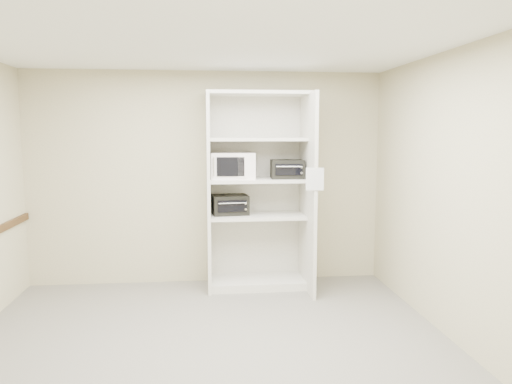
{
  "coord_description": "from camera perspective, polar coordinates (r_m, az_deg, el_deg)",
  "views": [
    {
      "loc": [
        -0.04,
        -4.39,
        1.94
      ],
      "look_at": [
        0.58,
        1.45,
        1.23
      ],
      "focal_mm": 35.0,
      "sensor_mm": 36.0,
      "label": 1
    }
  ],
  "objects": [
    {
      "name": "microwave",
      "position": [
        6.12,
        -2.57,
        3.04
      ],
      "size": [
        0.56,
        0.44,
        0.32
      ],
      "primitive_type": "cube",
      "rotation": [
        0.0,
        0.0,
        -0.08
      ],
      "color": "white",
      "rests_on": "shelving_unit"
    },
    {
      "name": "ceiling",
      "position": [
        4.46,
        -5.68,
        16.67
      ],
      "size": [
        4.5,
        4.0,
        0.01
      ],
      "primitive_type": "cube",
      "color": "white"
    },
    {
      "name": "shelving_unit",
      "position": [
        6.19,
        0.56,
        -0.62
      ],
      "size": [
        1.24,
        0.92,
        2.42
      ],
      "color": "silver",
      "rests_on": "floor"
    },
    {
      "name": "toaster_oven_upper",
      "position": [
        6.14,
        3.59,
        2.62
      ],
      "size": [
        0.41,
        0.31,
        0.23
      ],
      "primitive_type": "cube",
      "rotation": [
        0.0,
        0.0,
        -0.04
      ],
      "color": "black",
      "rests_on": "shelving_unit"
    },
    {
      "name": "floor",
      "position": [
        4.8,
        -5.27,
        -16.97
      ],
      "size": [
        4.5,
        4.0,
        0.01
      ],
      "primitive_type": "cube",
      "color": "#646156",
      "rests_on": "ground"
    },
    {
      "name": "paper_sign",
      "position": [
        5.63,
        6.74,
        1.48
      ],
      "size": [
        0.2,
        0.03,
        0.25
      ],
      "primitive_type": "cube",
      "rotation": [
        0.0,
        0.0,
        -0.1
      ],
      "color": "white",
      "rests_on": "shelving_unit"
    },
    {
      "name": "wall_back",
      "position": [
        6.42,
        -5.67,
        1.59
      ],
      "size": [
        4.5,
        0.02,
        2.7
      ],
      "primitive_type": "cube",
      "color": "tan",
      "rests_on": "ground"
    },
    {
      "name": "wall_right",
      "position": [
        4.99,
        21.34,
        -0.38
      ],
      "size": [
        0.02,
        4.0,
        2.7
      ],
      "primitive_type": "cube",
      "color": "tan",
      "rests_on": "ground"
    },
    {
      "name": "toaster_oven_lower",
      "position": [
        6.2,
        -2.99,
        -1.45
      ],
      "size": [
        0.47,
        0.37,
        0.24
      ],
      "primitive_type": "cube",
      "rotation": [
        0.0,
        0.0,
        0.11
      ],
      "color": "black",
      "rests_on": "shelving_unit"
    },
    {
      "name": "wall_front",
      "position": [
        2.46,
        -4.95,
        -7.04
      ],
      "size": [
        4.5,
        0.02,
        2.7
      ],
      "primitive_type": "cube",
      "color": "tan",
      "rests_on": "ground"
    }
  ]
}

